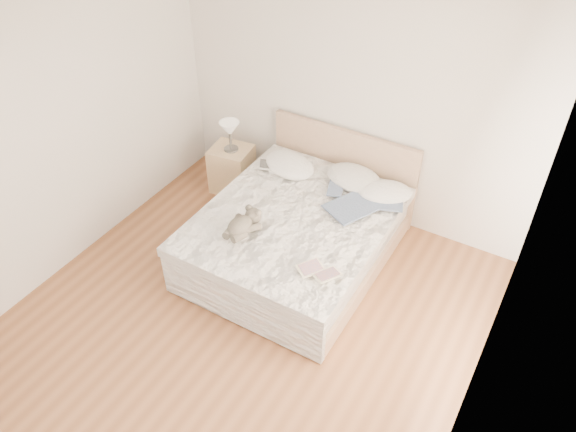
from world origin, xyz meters
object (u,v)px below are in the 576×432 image
object	(u,v)px
nightstand	(232,169)
photo_book	(270,167)
table_lamp	(230,130)
teddy_bear	(240,232)
bed	(299,234)
childrens_book	(319,272)

from	to	relation	value
nightstand	photo_book	size ratio (longest dim) A/B	1.95
table_lamp	teddy_bear	xyz separation A→B (m)	(0.96, -1.22, -0.17)
nightstand	table_lamp	bearing A→B (deg)	-29.01
table_lamp	photo_book	size ratio (longest dim) A/B	1.25
bed	table_lamp	xyz separation A→B (m)	(-1.25, 0.62, 0.51)
photo_book	childrens_book	distance (m)	1.65
photo_book	teddy_bear	world-z (taller)	teddy_bear
bed	nightstand	distance (m)	1.41
bed	table_lamp	bearing A→B (deg)	153.42
childrens_book	nightstand	bearing A→B (deg)	176.27
table_lamp	teddy_bear	bearing A→B (deg)	-51.83
bed	nightstand	xyz separation A→B (m)	(-1.26, 0.63, -0.03)
table_lamp	photo_book	distance (m)	0.67
childrens_book	teddy_bear	world-z (taller)	teddy_bear
bed	nightstand	world-z (taller)	bed
childrens_book	table_lamp	bearing A→B (deg)	176.22
table_lamp	photo_book	xyz separation A→B (m)	(0.63, -0.15, -0.19)
photo_book	childrens_book	size ratio (longest dim) A/B	0.86
table_lamp	photo_book	bearing A→B (deg)	-13.86
table_lamp	childrens_book	xyz separation A→B (m)	(1.82, -1.29, -0.19)
bed	photo_book	xyz separation A→B (m)	(-0.62, 0.47, 0.32)
photo_book	table_lamp	bearing A→B (deg)	136.18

